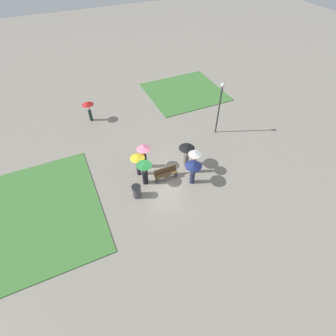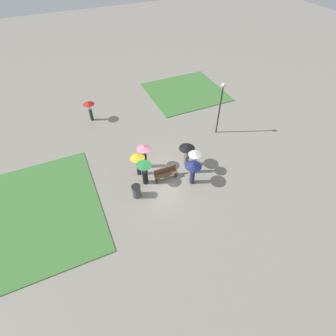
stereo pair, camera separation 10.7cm
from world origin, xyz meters
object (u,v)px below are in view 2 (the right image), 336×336
at_px(crowd_person_yellow, 138,160).
at_px(crowd_person_navy, 193,168).
at_px(crowd_person_black, 187,152).
at_px(crowd_person_pink, 144,152).
at_px(crowd_person_white, 195,159).
at_px(park_bench, 166,173).
at_px(crowd_person_green, 145,170).
at_px(lone_walker_far_path, 89,106).
at_px(trash_bin, 136,191).
at_px(lamp_post, 221,102).

relative_size(crowd_person_yellow, crowd_person_navy, 0.96).
bearing_deg(crowd_person_black, crowd_person_pink, -136.24).
relative_size(crowd_person_pink, crowd_person_navy, 1.09).
relative_size(crowd_person_navy, crowd_person_white, 0.97).
bearing_deg(crowd_person_yellow, crowd_person_black, 140.57).
relative_size(park_bench, crowd_person_green, 0.87).
bearing_deg(crowd_person_pink, lone_walker_far_path, 18.98).
xyz_separation_m(crowd_person_green, lone_walker_far_path, (-1.72, 9.00, 0.13)).
bearing_deg(crowd_person_white, crowd_person_green, -33.59).
bearing_deg(park_bench, crowd_person_white, -7.86).
xyz_separation_m(crowd_person_white, lone_walker_far_path, (-5.23, 9.43, 0.10)).
xyz_separation_m(park_bench, trash_bin, (-2.40, -0.72, -0.00)).
relative_size(park_bench, crowd_person_pink, 0.83).
bearing_deg(crowd_person_pink, trash_bin, 150.61).
height_order(park_bench, crowd_person_yellow, crowd_person_yellow).
distance_m(crowd_person_navy, lone_walker_far_path, 11.28).
distance_m(park_bench, lamp_post, 7.13).
distance_m(park_bench, crowd_person_pink, 2.11).
height_order(crowd_person_white, crowd_person_green, crowd_person_green).
bearing_deg(crowd_person_yellow, crowd_person_pink, -172.13).
xyz_separation_m(crowd_person_navy, crowd_person_green, (-2.93, 1.28, -0.08)).
relative_size(trash_bin, crowd_person_white, 0.49).
distance_m(crowd_person_yellow, crowd_person_black, 3.52).
bearing_deg(park_bench, trash_bin, -162.86).
xyz_separation_m(park_bench, lone_walker_far_path, (-3.18, 9.13, 0.94)).
height_order(crowd_person_navy, crowd_person_green, crowd_person_green).
xyz_separation_m(park_bench, crowd_person_pink, (-0.94, 1.64, 0.95)).
bearing_deg(crowd_person_white, crowd_person_black, -106.57).
relative_size(crowd_person_navy, lone_walker_far_path, 0.99).
bearing_deg(crowd_person_navy, crowd_person_white, -103.61).
distance_m(trash_bin, crowd_person_navy, 4.00).
distance_m(crowd_person_pink, crowd_person_black, 3.02).
height_order(trash_bin, crowd_person_white, crowd_person_white).
bearing_deg(lamp_post, trash_bin, -155.70).
bearing_deg(lamp_post, crowd_person_pink, -168.37).
bearing_deg(crowd_person_green, crowd_person_yellow, -84.96).
bearing_deg(trash_bin, crowd_person_green, 42.51).
relative_size(crowd_person_yellow, lone_walker_far_path, 0.95).
bearing_deg(crowd_person_black, trash_bin, -98.93).
bearing_deg(lone_walker_far_path, crowd_person_navy, -70.59).
height_order(park_bench, trash_bin, trash_bin).
xyz_separation_m(trash_bin, crowd_person_yellow, (0.81, 1.84, 0.85)).
bearing_deg(crowd_person_navy, crowd_person_pink, -28.70).
relative_size(crowd_person_pink, crowd_person_white, 1.06).
bearing_deg(lone_walker_far_path, crowd_person_black, -64.27).
bearing_deg(crowd_person_green, crowd_person_pink, -111.42).
bearing_deg(crowd_person_navy, trash_bin, 14.10).
relative_size(crowd_person_pink, crowd_person_green, 1.04).
bearing_deg(crowd_person_pink, crowd_person_yellow, 130.99).
distance_m(lamp_post, crowd_person_pink, 7.21).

